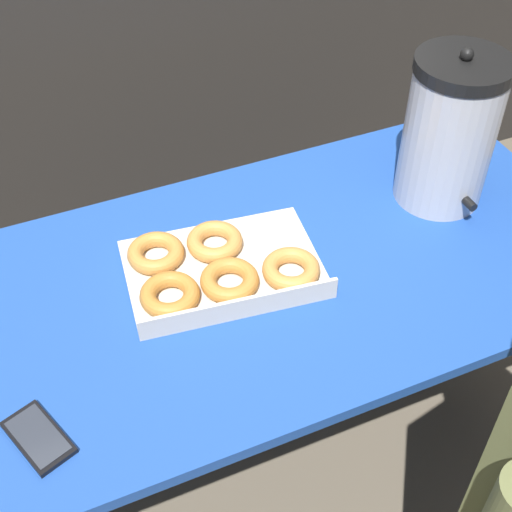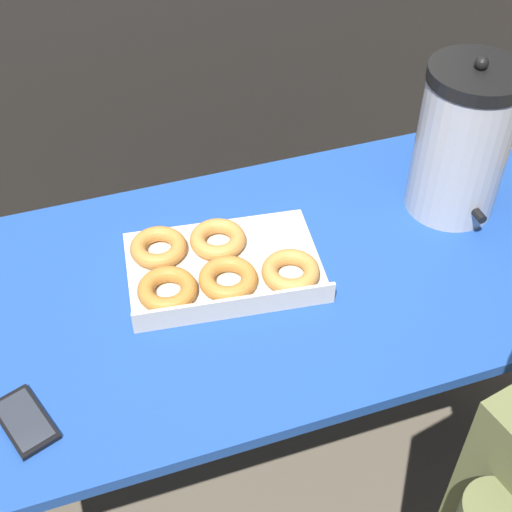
{
  "view_description": "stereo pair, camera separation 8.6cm",
  "coord_description": "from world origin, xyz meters",
  "views": [
    {
      "loc": [
        -0.43,
        -0.95,
        1.78
      ],
      "look_at": [
        -0.02,
        0.0,
        0.78
      ],
      "focal_mm": 50.0,
      "sensor_mm": 36.0,
      "label": 1
    },
    {
      "loc": [
        -0.35,
        -0.98,
        1.78
      ],
      "look_at": [
        -0.02,
        0.0,
        0.78
      ],
      "focal_mm": 50.0,
      "sensor_mm": 36.0,
      "label": 2
    }
  ],
  "objects": [
    {
      "name": "ground_plane",
      "position": [
        0.0,
        0.0,
        0.0
      ],
      "size": [
        12.0,
        12.0,
        0.0
      ],
      "primitive_type": "plane",
      "color": "brown"
    },
    {
      "name": "folding_table",
      "position": [
        0.0,
        0.0,
        0.68
      ],
      "size": [
        1.48,
        0.73,
        0.72
      ],
      "color": "#1E479E",
      "rests_on": "ground"
    },
    {
      "name": "donut_box",
      "position": [
        -0.1,
        0.03,
        0.74
      ],
      "size": [
        0.43,
        0.32,
        0.05
      ],
      "rotation": [
        0.0,
        0.0,
        -0.12
      ],
      "color": "beige",
      "rests_on": "folding_table"
    },
    {
      "name": "coffee_urn",
      "position": [
        0.47,
        0.08,
        0.9
      ],
      "size": [
        0.21,
        0.23,
        0.37
      ],
      "color": "#B7B7BC",
      "rests_on": "folding_table"
    },
    {
      "name": "cell_phone",
      "position": [
        -0.51,
        -0.21,
        0.73
      ],
      "size": [
        0.11,
        0.15,
        0.01
      ],
      "rotation": [
        0.0,
        0.0,
        0.35
      ],
      "color": "black",
      "rests_on": "folding_table"
    }
  ]
}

